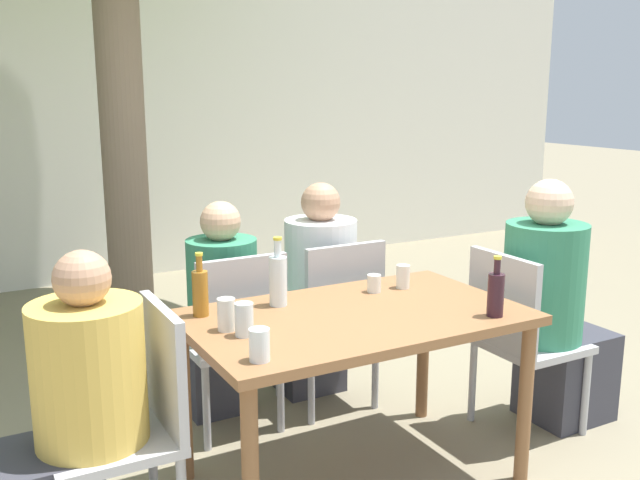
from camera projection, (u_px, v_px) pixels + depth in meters
ground_plane at (353, 479)px, 3.09m from camera, size 30.00×30.00×0.00m
cafe_building_wall at (120, 118)px, 6.11m from camera, size 10.00×0.08×2.80m
dining_table_front at (355, 333)px, 2.95m from camera, size 1.37×0.83×0.75m
patio_chair_0 at (135, 415)px, 2.55m from camera, size 0.44×0.44×0.91m
patio_chair_1 at (518, 332)px, 3.41m from camera, size 0.44×0.44×0.91m
patio_chair_2 at (235, 332)px, 3.40m from camera, size 0.44×0.44×0.91m
patio_chair_3 at (334, 315)px, 3.66m from camera, size 0.44×0.44×0.91m
person_seated_0 at (66, 430)px, 2.44m from camera, size 0.59×0.39×1.14m
person_seated_1 at (553, 314)px, 3.50m from camera, size 0.59×0.39×1.24m
person_seated_2 at (217, 321)px, 3.61m from camera, size 0.35×0.57×1.13m
person_seated_3 at (313, 300)px, 3.86m from camera, size 0.38×0.59×1.18m
water_bottle_0 at (278, 279)px, 3.01m from camera, size 0.08×0.08×0.30m
wine_bottle_1 at (496, 293)px, 2.87m from camera, size 0.07×0.07×0.25m
amber_bottle_2 at (200, 292)px, 2.87m from camera, size 0.06×0.06×0.26m
drinking_glass_0 at (403, 277)px, 3.28m from camera, size 0.06×0.06×0.11m
drinking_glass_1 at (226, 314)px, 2.71m from camera, size 0.07×0.07×0.13m
drinking_glass_2 at (374, 283)px, 3.22m from camera, size 0.06×0.06×0.08m
drinking_glass_3 at (259, 345)px, 2.41m from camera, size 0.07×0.07×0.11m
drinking_glass_4 at (244, 319)px, 2.65m from camera, size 0.07×0.07×0.13m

